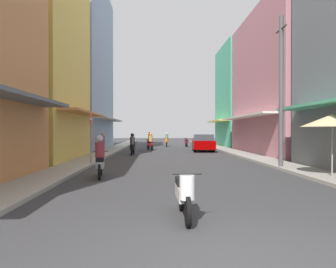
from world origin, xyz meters
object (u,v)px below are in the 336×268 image
at_px(motorbike_maroon, 186,142).
at_px(utility_pole, 281,91).
at_px(pedestrian_far, 102,141).
at_px(street_sign_no_entry, 91,131).
at_px(motorbike_green, 150,139).
at_px(motorbike_red, 150,142).
at_px(vendor_umbrella, 332,121).
at_px(motorbike_white, 185,193).
at_px(motorbike_silver, 100,159).
at_px(motorbike_black, 133,145).
at_px(motorbike_orange, 167,140).
at_px(parked_car, 203,143).

xyz_separation_m(motorbike_maroon, utility_pole, (2.42, -20.87, 3.07)).
relative_size(pedestrian_far, street_sign_no_entry, 0.63).
distance_m(motorbike_maroon, motorbike_green, 6.44).
height_order(motorbike_red, pedestrian_far, pedestrian_far).
xyz_separation_m(pedestrian_far, vendor_umbrella, (10.56, -14.39, 1.18)).
relative_size(motorbike_maroon, street_sign_no_entry, 0.68).
height_order(motorbike_white, utility_pole, utility_pole).
bearing_deg(motorbike_green, street_sign_no_entry, -95.95).
bearing_deg(motorbike_red, motorbike_maroon, 56.28).
bearing_deg(motorbike_maroon, motorbike_green, 129.52).
bearing_deg(motorbike_red, motorbike_silver, -94.94).
xyz_separation_m(motorbike_silver, street_sign_no_entry, (-1.22, 4.46, 1.01)).
distance_m(motorbike_red, vendor_umbrella, 19.64).
xyz_separation_m(motorbike_green, motorbike_silver, (-1.27, -28.38, 0.00)).
bearing_deg(pedestrian_far, street_sign_no_entry, -84.32).
xyz_separation_m(motorbike_red, motorbike_green, (-0.26, 10.71, 0.00)).
xyz_separation_m(motorbike_green, motorbike_black, (-0.90, -16.78, 0.00)).
xyz_separation_m(motorbike_maroon, motorbike_silver, (-5.36, -23.42, 0.20)).
relative_size(motorbike_orange, motorbike_silver, 1.00).
height_order(motorbike_red, motorbike_silver, same).
bearing_deg(motorbike_orange, utility_pole, -78.18).
xyz_separation_m(motorbike_maroon, motorbike_green, (-4.09, 4.96, 0.20)).
distance_m(parked_car, utility_pole, 13.39).
xyz_separation_m(motorbike_black, motorbike_silver, (-0.37, -11.60, 0.00)).
distance_m(motorbike_white, parked_car, 21.58).
bearing_deg(pedestrian_far, parked_car, 12.45).
height_order(motorbike_green, motorbike_silver, same).
bearing_deg(motorbike_orange, motorbike_maroon, -21.83).
height_order(motorbike_silver, vendor_umbrella, vendor_umbrella).
distance_m(motorbike_maroon, motorbike_silver, 24.02).
bearing_deg(utility_pole, motorbike_maroon, 96.61).
relative_size(motorbike_maroon, motorbike_black, 1.00).
bearing_deg(motorbike_silver, utility_pole, 18.13).
height_order(motorbike_red, vendor_umbrella, vendor_umbrella).
xyz_separation_m(motorbike_silver, parked_car, (6.06, 15.52, 0.04)).
relative_size(motorbike_maroon, motorbike_green, 1.00).
bearing_deg(vendor_umbrella, motorbike_orange, 101.72).
xyz_separation_m(motorbike_white, motorbike_silver, (-2.64, 5.78, 0.20)).
height_order(motorbike_maroon, motorbike_green, motorbike_green).
height_order(motorbike_orange, pedestrian_far, pedestrian_far).
distance_m(motorbike_red, motorbike_black, 6.18).
xyz_separation_m(pedestrian_far, street_sign_no_entry, (0.92, -9.26, 0.78)).
relative_size(motorbike_white, street_sign_no_entry, 0.68).
bearing_deg(motorbike_maroon, pedestrian_far, -127.73).
relative_size(motorbike_orange, vendor_umbrella, 0.77).
height_order(motorbike_green, vendor_umbrella, vendor_umbrella).
distance_m(motorbike_white, motorbike_black, 17.53).
distance_m(motorbike_green, parked_car, 13.72).
relative_size(motorbike_maroon, pedestrian_far, 1.09).
height_order(motorbike_maroon, motorbike_silver, motorbike_silver).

